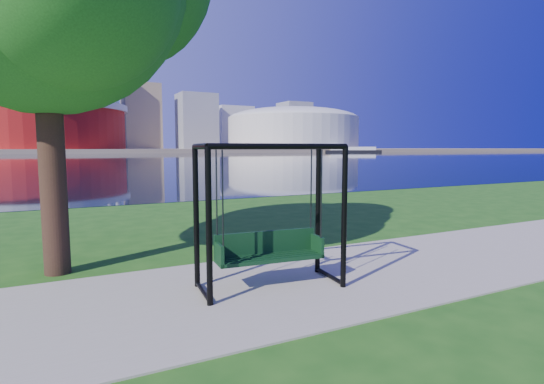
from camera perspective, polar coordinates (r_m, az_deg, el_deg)
ground at (r=8.39m, az=1.79°, el=-11.14°), size 900.00×900.00×0.00m
path at (r=7.98m, az=3.56°, el=-11.96°), size 120.00×4.00×0.03m
river at (r=109.12m, az=-25.05°, el=4.09°), size 900.00×180.00×0.02m
far_bank at (r=313.05m, az=-26.42°, el=5.05°), size 900.00×228.00×2.00m
stadium at (r=242.39m, az=-28.74°, el=7.99°), size 83.00×83.00×32.00m
arena at (r=279.36m, az=2.85°, el=8.68°), size 84.00×84.00×26.56m
skyline at (r=328.13m, az=-27.50°, el=11.12°), size 392.00×66.00×96.50m
swing at (r=7.41m, az=-0.36°, el=-3.68°), size 2.57×1.31×2.54m
barge at (r=244.91m, az=10.74°, el=5.58°), size 32.14×20.34×3.14m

